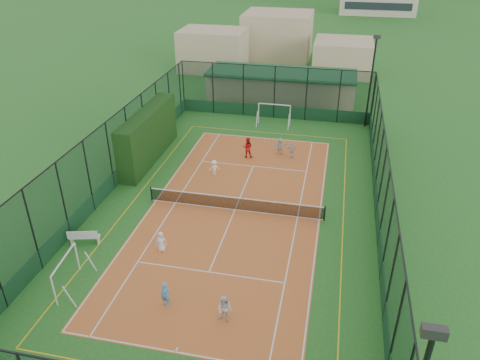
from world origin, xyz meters
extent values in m
plane|color=#226322|center=(0.00, 0.00, 0.00)|extent=(300.00, 300.00, 0.00)
cube|color=#BF5E2A|center=(0.00, 0.00, 0.01)|extent=(11.17, 23.97, 0.01)
cube|color=black|center=(-8.30, 6.07, 1.99)|extent=(1.36, 9.08, 3.97)
imported|color=white|center=(-3.16, -5.14, 0.64)|extent=(0.71, 0.57, 1.26)
imported|color=#4F97E0|center=(-1.40, -9.22, 0.69)|extent=(0.53, 0.38, 1.36)
imported|color=silver|center=(1.68, -9.65, 0.76)|extent=(0.83, 0.71, 1.49)
imported|color=white|center=(-2.56, 4.37, 0.62)|extent=(0.91, 0.76, 1.22)
imported|color=silver|center=(2.73, 8.48, 0.68)|extent=(0.80, 0.37, 1.34)
imported|color=silver|center=(1.70, 9.04, 0.70)|extent=(1.34, 0.81, 1.38)
imported|color=red|center=(-0.75, 7.91, 0.85)|extent=(0.87, 0.71, 1.69)
sphere|color=#CCE033|center=(1.93, 0.87, 0.04)|extent=(0.07, 0.07, 0.07)
sphere|color=#CCE033|center=(-0.74, 0.89, 0.04)|extent=(0.07, 0.07, 0.07)
sphere|color=#CCE033|center=(0.26, 0.67, 0.04)|extent=(0.07, 0.07, 0.07)
sphere|color=#CCE033|center=(-2.59, 1.92, 0.04)|extent=(0.07, 0.07, 0.07)
sphere|color=#CCE033|center=(-2.98, 0.60, 0.04)|extent=(0.07, 0.07, 0.07)
sphere|color=#CCE033|center=(-0.84, 0.56, 0.04)|extent=(0.07, 0.07, 0.07)
sphere|color=#CCE033|center=(-3.37, 2.02, 0.04)|extent=(0.07, 0.07, 0.07)
camera|label=1|loc=(5.79, -25.29, 16.56)|focal=35.00mm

